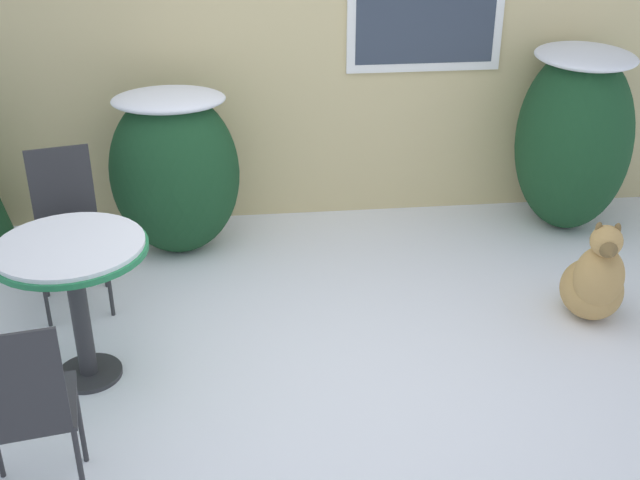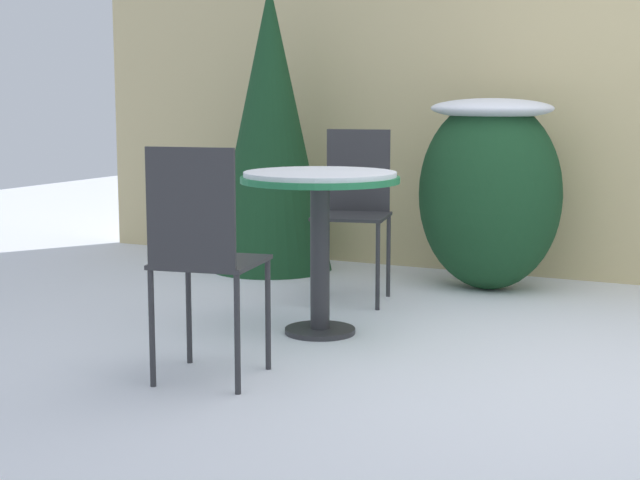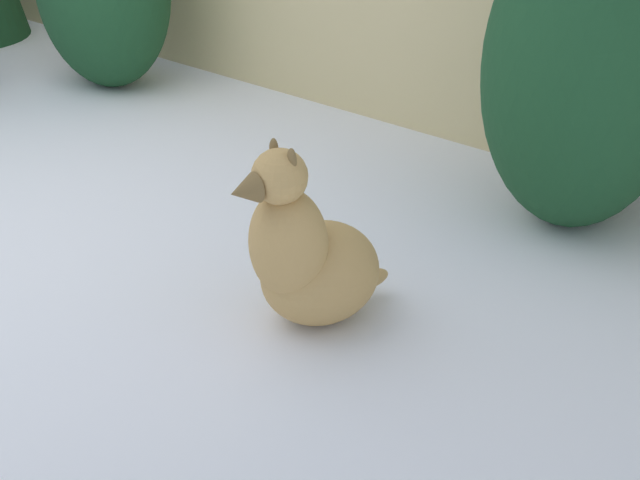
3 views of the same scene
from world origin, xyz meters
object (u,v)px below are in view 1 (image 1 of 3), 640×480
Objects in this scene: patio_table at (73,269)px; dog at (595,282)px; patio_chair_near_table at (67,221)px; patio_chair_far_side at (24,408)px.

patio_table is 2.94m from dog.
patio_chair_near_table is at bearing -175.49° from dog.
patio_table is 0.96m from patio_chair_far_side.
dog is (3.08, -0.57, -0.29)m from patio_chair_near_table.
dog is (2.95, 1.21, -0.29)m from patio_chair_far_side.
dog is at bearing -167.52° from patio_chair_far_side.
patio_chair_far_side is (0.13, -1.77, 0.00)m from patio_chair_near_table.
patio_chair_near_table is at bearing -95.74° from patio_chair_far_side.
patio_chair_far_side is at bearing -142.83° from dog.
patio_chair_near_table and patio_chair_far_side have the same top height.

